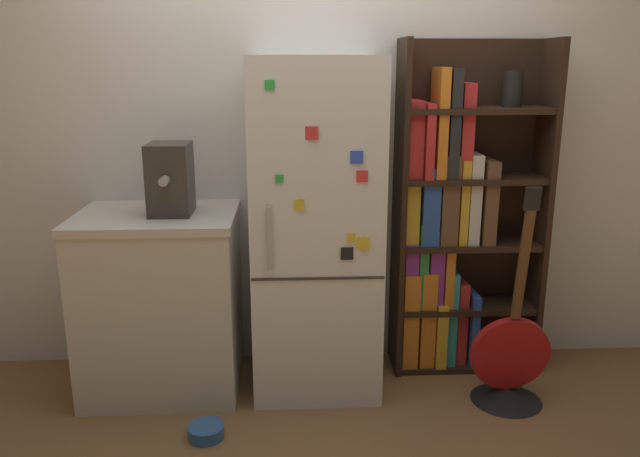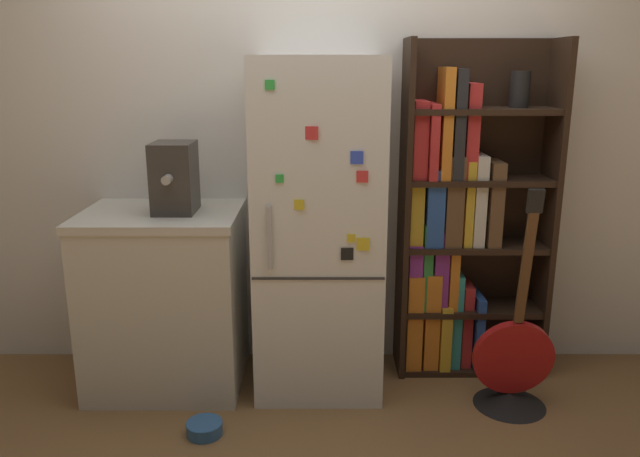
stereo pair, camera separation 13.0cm
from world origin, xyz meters
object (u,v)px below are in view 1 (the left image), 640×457
Objects in this scene: refrigerator at (316,229)px; pet_bowl at (206,430)px; espresso_machine at (170,179)px; bookshelf at (451,226)px; guitar at (509,370)px.

refrigerator is 10.01× the size of pet_bowl.
refrigerator is 4.87× the size of espresso_machine.
bookshelf reaches higher than pet_bowl.
pet_bowl is at bearing -151.39° from bookshelf.
refrigerator reaches higher than espresso_machine.
guitar is at bearing 9.75° from pet_bowl.
bookshelf reaches higher than espresso_machine.
guitar reaches higher than pet_bowl.
espresso_machine is at bearing -178.30° from refrigerator.
bookshelf is at bearing 116.29° from guitar.
espresso_machine is 1.20m from pet_bowl.
refrigerator is 0.76m from bookshelf.
pet_bowl is (-0.52, -0.52, -0.81)m from refrigerator.
refrigerator is 1.10m from pet_bowl.
espresso_machine reaches higher than guitar.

